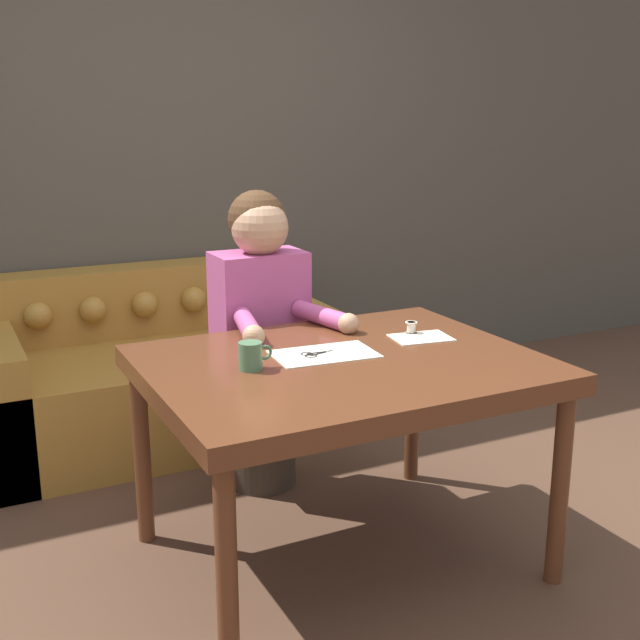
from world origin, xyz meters
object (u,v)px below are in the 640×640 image
(couch, at_px, (157,376))
(mug, at_px, (251,356))
(person, at_px, (261,337))
(scissors, at_px, (320,353))
(thread_spool, at_px, (411,328))
(dining_table, at_px, (342,379))

(couch, distance_m, mug, 1.49)
(person, bearing_deg, scissors, -92.71)
(mug, distance_m, thread_spool, 0.70)
(scissors, bearing_deg, mug, -169.45)
(mug, bearing_deg, couch, 87.62)
(couch, bearing_deg, thread_spool, -63.68)
(person, bearing_deg, mug, -114.92)
(thread_spool, bearing_deg, dining_table, -156.61)
(scissors, distance_m, mug, 0.28)
(person, bearing_deg, dining_table, -88.94)
(couch, height_order, thread_spool, thread_spool)
(dining_table, distance_m, mug, 0.33)
(person, relative_size, thread_spool, 27.62)
(dining_table, distance_m, couch, 1.51)
(scissors, bearing_deg, couch, 98.88)
(couch, xyz_separation_m, thread_spool, (0.63, -1.27, 0.48))
(couch, height_order, mug, mug)
(dining_table, bearing_deg, person, 91.06)
(dining_table, relative_size, thread_spool, 28.44)
(person, xyz_separation_m, scissors, (-0.03, -0.59, 0.10))
(dining_table, relative_size, person, 1.03)
(scissors, xyz_separation_m, mug, (-0.27, -0.05, 0.04))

